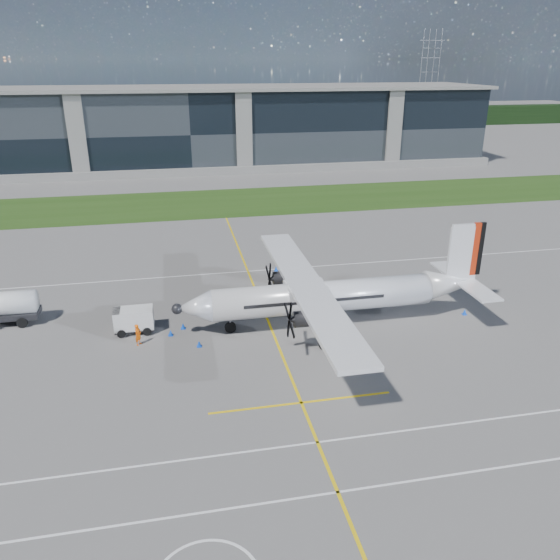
# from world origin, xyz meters

# --- Properties ---
(ground) EXTENTS (400.00, 400.00, 0.00)m
(ground) POSITION_xyz_m (0.00, 40.00, 0.00)
(ground) COLOR #595754
(ground) RESTS_ON ground
(grass_strip) EXTENTS (400.00, 18.00, 0.04)m
(grass_strip) POSITION_xyz_m (0.00, 48.00, 0.02)
(grass_strip) COLOR #214011
(grass_strip) RESTS_ON ground
(terminal_building) EXTENTS (120.00, 20.00, 15.00)m
(terminal_building) POSITION_xyz_m (0.00, 80.00, 7.50)
(terminal_building) COLOR black
(terminal_building) RESTS_ON ground
(tree_line) EXTENTS (400.00, 6.00, 6.00)m
(tree_line) POSITION_xyz_m (0.00, 140.00, 3.00)
(tree_line) COLOR black
(tree_line) RESTS_ON ground
(pylon_east) EXTENTS (9.00, 4.60, 30.00)m
(pylon_east) POSITION_xyz_m (85.00, 150.00, 15.00)
(pylon_east) COLOR gray
(pylon_east) RESTS_ON ground
(yellow_taxiway_centerline) EXTENTS (0.20, 70.00, 0.01)m
(yellow_taxiway_centerline) POSITION_xyz_m (3.00, 10.00, 0.01)
(yellow_taxiway_centerline) COLOR yellow
(yellow_taxiway_centerline) RESTS_ON ground
(white_lane_line) EXTENTS (90.00, 0.15, 0.01)m
(white_lane_line) POSITION_xyz_m (0.00, -14.00, 0.01)
(white_lane_line) COLOR white
(white_lane_line) RESTS_ON ground
(turboprop_aircraft) EXTENTS (25.87, 26.83, 8.05)m
(turboprop_aircraft) POSITION_xyz_m (8.27, 4.64, 4.02)
(turboprop_aircraft) COLOR silver
(turboprop_aircraft) RESTS_ON ground
(baggage_tug) EXTENTS (3.31, 1.98, 1.98)m
(baggage_tug) POSITION_xyz_m (-7.96, 6.39, 0.99)
(baggage_tug) COLOR silver
(baggage_tug) RESTS_ON ground
(ground_crew_person) EXTENTS (0.91, 0.98, 1.96)m
(ground_crew_person) POSITION_xyz_m (-7.57, 4.06, 0.98)
(ground_crew_person) COLOR #F25907
(ground_crew_person) RESTS_ON ground
(safety_cone_nose_stbd) EXTENTS (0.36, 0.36, 0.50)m
(safety_cone_nose_stbd) POSITION_xyz_m (-4.10, 6.09, 0.25)
(safety_cone_nose_stbd) COLOR blue
(safety_cone_nose_stbd) RESTS_ON ground
(safety_cone_fwd) EXTENTS (0.36, 0.36, 0.50)m
(safety_cone_fwd) POSITION_xyz_m (-5.13, 5.07, 0.25)
(safety_cone_fwd) COLOR blue
(safety_cone_fwd) RESTS_ON ground
(safety_cone_stbdwing) EXTENTS (0.36, 0.36, 0.50)m
(safety_cone_stbdwing) POSITION_xyz_m (5.93, 17.59, 0.25)
(safety_cone_stbdwing) COLOR blue
(safety_cone_stbdwing) RESTS_ON ground
(safety_cone_tail) EXTENTS (0.36, 0.36, 0.50)m
(safety_cone_tail) POSITION_xyz_m (19.96, 3.98, 0.25)
(safety_cone_tail) COLOR blue
(safety_cone_tail) RESTS_ON ground
(safety_cone_nose_port) EXTENTS (0.36, 0.36, 0.50)m
(safety_cone_nose_port) POSITION_xyz_m (-3.00, 2.78, 0.25)
(safety_cone_nose_port) COLOR blue
(safety_cone_nose_port) RESTS_ON ground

